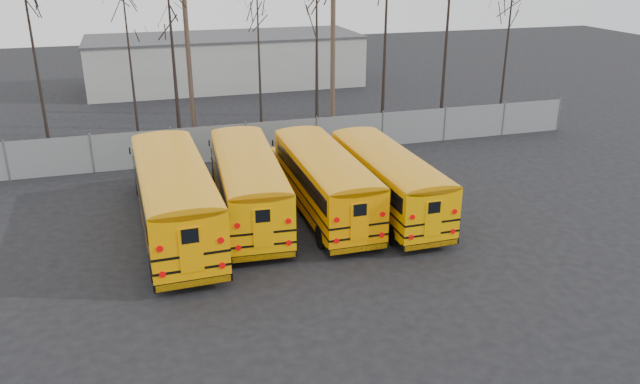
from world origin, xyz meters
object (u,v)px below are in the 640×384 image
object	(u,v)px
bus_b	(247,179)
utility_pole_left	(188,52)
bus_d	(386,176)
bus_c	(323,176)
utility_pole_right	(333,38)
bus_a	(173,191)

from	to	relation	value
bus_b	utility_pole_left	size ratio (longest dim) A/B	1.13
bus_d	utility_pole_left	world-z (taller)	utility_pole_left
bus_b	bus_c	bearing A→B (deg)	-4.57
utility_pole_right	bus_a	bearing A→B (deg)	-122.88
bus_a	bus_c	xyz separation A→B (m)	(6.31, 0.41, -0.17)
bus_d	utility_pole_left	size ratio (longest dim) A/B	1.06
bus_a	bus_d	xyz separation A→B (m)	(8.99, -0.17, -0.22)
bus_a	utility_pole_left	distance (m)	16.02
bus_a	utility_pole_right	xyz separation A→B (m)	(11.85, 16.27, 3.45)
bus_b	bus_c	xyz separation A→B (m)	(3.20, -0.47, -0.04)
bus_c	utility_pole_left	bearing A→B (deg)	104.80
utility_pole_right	bus_c	bearing A→B (deg)	-106.06
bus_a	utility_pole_right	distance (m)	20.42
utility_pole_left	utility_pole_right	bearing A→B (deg)	-3.77
bus_b	utility_pole_right	bearing A→B (deg)	64.29
bus_c	utility_pole_left	size ratio (longest dim) A/B	1.08
bus_c	utility_pole_right	size ratio (longest dim) A/B	1.00
bus_b	utility_pole_left	xyz separation A→B (m)	(-0.78, 14.67, 3.16)
bus_d	utility_pole_left	bearing A→B (deg)	112.33
bus_b	bus_c	world-z (taller)	bus_b
utility_pole_left	utility_pole_right	distance (m)	9.55
utility_pole_left	bus_d	bearing A→B (deg)	-75.15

